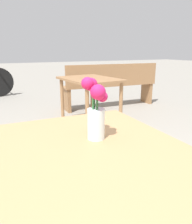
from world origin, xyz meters
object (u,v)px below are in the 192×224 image
(flower_vase, at_px, (95,112))
(bench_near, at_px, (112,84))
(table_front, at_px, (95,170))
(table_back, at_px, (90,86))

(flower_vase, xyz_separation_m, bench_near, (1.79, 2.81, -0.37))
(table_front, relative_size, bench_near, 0.50)
(flower_vase, bearing_deg, bench_near, 57.50)
(flower_vase, xyz_separation_m, table_back, (0.92, 1.98, -0.24))
(table_back, bearing_deg, table_front, -115.09)
(table_front, relative_size, table_back, 1.02)
(flower_vase, distance_m, bench_near, 3.35)
(bench_near, bearing_deg, table_front, -122.41)
(bench_near, height_order, table_back, bench_near)
(table_front, distance_m, table_back, 2.27)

